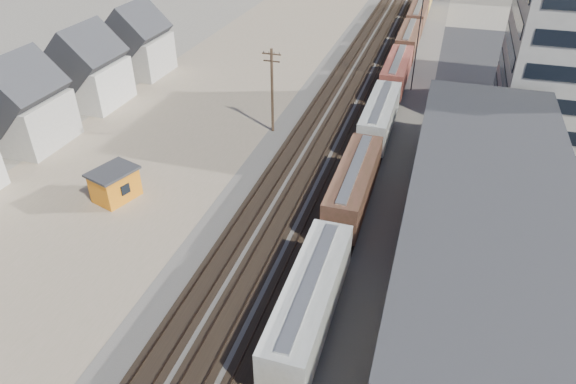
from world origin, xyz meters
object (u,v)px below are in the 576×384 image
(maintenance_shed, at_px, (115,184))
(parked_car_blue, at_px, (556,114))
(utility_pole_north, at_px, (272,89))
(freight_train, at_px, (389,92))

(maintenance_shed, height_order, parked_car_blue, maintenance_shed)
(maintenance_shed, bearing_deg, parked_car_blue, 36.58)
(utility_pole_north, height_order, parked_car_blue, utility_pole_north)
(parked_car_blue, bearing_deg, utility_pole_north, 161.96)
(maintenance_shed, distance_m, parked_car_blue, 52.77)
(utility_pole_north, bearing_deg, freight_train, 37.26)
(freight_train, bearing_deg, parked_car_blue, 10.85)
(parked_car_blue, bearing_deg, freight_train, 150.73)
(freight_train, distance_m, utility_pole_north, 15.66)
(utility_pole_north, xyz_separation_m, parked_car_blue, (32.71, 13.27, -4.51))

